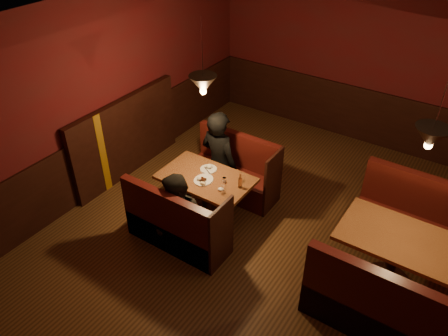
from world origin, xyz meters
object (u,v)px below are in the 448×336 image
Objects in this scene: second_table at (395,249)px; diner_b at (177,203)px; diner_a at (219,144)px; main_table at (207,186)px; main_bench_far at (235,174)px; second_bench_near at (372,309)px; main_bench_near at (176,228)px; second_bench_far at (411,225)px.

second_table is 0.90× the size of diner_b.
diner_b is at bearing -159.78° from second_table.
diner_b is (0.21, -1.24, -0.15)m from diner_a.
main_table is 0.75m from main_bench_far.
diner_a is at bearing 157.78° from second_bench_near.
diner_a is at bearing 106.75° from main_table.
main_bench_far is 1.00× the size of main_bench_near.
second_table is at bearing 20.58° from main_bench_near.
main_table is 0.87× the size of second_bench_near.
main_table is 2.75m from second_bench_far.
diner_a is at bearing -135.56° from main_bench_far.
second_table is at bearing 179.59° from diner_a.
main_table is 0.91× the size of main_bench_near.
second_table is at bearing -92.20° from second_bench_far.
second_bench_near reaches higher than main_table.
second_table is 2.65m from diner_b.
diner_b is (0.03, 0.03, 0.42)m from main_bench_near.
main_bench_far is 0.96× the size of second_bench_near.
main_table is at bearing 113.25° from diner_a.
second_table is (2.52, 0.22, 0.02)m from main_table.
main_bench_far reaches higher than second_table.
second_bench_near is 2.99m from diner_a.
main_bench_near is at bearing -145.77° from second_bench_far.
diner_b is at bearing -86.39° from main_table.
second_bench_far reaches higher than main_table.
second_bench_near is at bearing -26.87° from main_bench_far.
second_bench_near reaches higher than main_bench_far.
main_bench_far is 0.96× the size of diner_b.
second_table is 0.90× the size of second_bench_far.
main_bench_far reaches higher than main_table.
main_table is 0.87× the size of second_bench_far.
second_bench_far is at bearing 90.00° from second_bench_near.
main_table is 2.53m from second_table.
main_bench_near is 0.96× the size of diner_b.
second_bench_far is (2.54, 0.28, 0.03)m from main_bench_far.
main_bench_far is 1.06× the size of second_table.
main_table is 0.72m from diner_b.
second_bench_near is 0.83× the size of diner_a.
diner_a reaches higher than diner_b.
second_bench_far is at bearing 34.23° from main_bench_near.
second_bench_near is 2.54m from diner_b.
diner_b reaches higher than second_bench_near.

